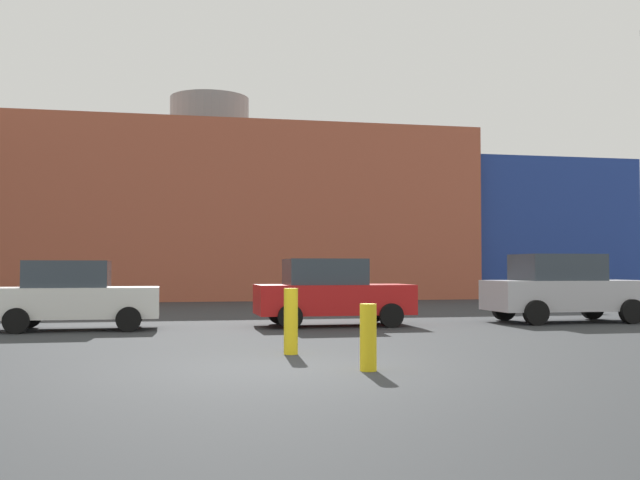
% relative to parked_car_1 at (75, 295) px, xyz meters
% --- Properties ---
extents(ground_plane, '(200.00, 200.00, 0.00)m').
position_rel_parked_car_1_xyz_m(ground_plane, '(3.78, -7.84, -0.82)').
color(ground_plane, '#2D3033').
extents(building_backdrop, '(42.64, 10.66, 10.18)m').
position_rel_parked_car_1_xyz_m(building_backdrop, '(4.27, 19.79, 3.11)').
color(building_backdrop, '#B2563D').
rests_on(building_backdrop, ground_plane).
extents(parked_car_1, '(3.80, 1.87, 1.64)m').
position_rel_parked_car_1_xyz_m(parked_car_1, '(0.00, 0.00, 0.00)').
color(parked_car_1, white).
rests_on(parked_car_1, ground_plane).
extents(parked_car_2, '(3.93, 1.93, 1.70)m').
position_rel_parked_car_1_xyz_m(parked_car_2, '(6.25, 0.00, 0.03)').
color(parked_car_2, red).
rests_on(parked_car_2, ground_plane).
extents(parked_car_3, '(4.26, 2.09, 1.85)m').
position_rel_parked_car_1_xyz_m(parked_car_3, '(12.73, 0.00, 0.10)').
color(parked_car_3, silver).
rests_on(parked_car_3, ground_plane).
extents(bollard_yellow_0, '(0.24, 0.24, 0.96)m').
position_rel_parked_car_1_xyz_m(bollard_yellow_0, '(4.94, -8.29, -0.34)').
color(bollard_yellow_0, yellow).
rests_on(bollard_yellow_0, ground_plane).
extents(bollard_yellow_1, '(0.24, 0.24, 1.12)m').
position_rel_parked_car_1_xyz_m(bollard_yellow_1, '(4.20, -6.02, -0.26)').
color(bollard_yellow_1, yellow).
rests_on(bollard_yellow_1, ground_plane).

